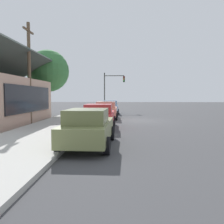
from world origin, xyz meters
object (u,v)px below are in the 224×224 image
Objects in this scene: utility_pole_wooden at (29,71)px; car_skyblue at (110,107)px; fire_hydrant_red at (74,123)px; car_cherry at (99,116)px; car_olive at (89,127)px; shade_tree at (48,71)px; car_coral at (106,110)px; traffic_light_main at (112,86)px.

car_skyblue is at bearing -28.29° from utility_pole_wooden.
car_cherry is at bearing -48.49° from fire_hydrant_red.
utility_pole_wooden is (7.63, 5.48, 3.11)m from car_olive.
fire_hydrant_red is at bearing -154.91° from shade_tree.
utility_pole_wooden is (-4.06, 5.48, 3.11)m from car_coral.
car_olive is at bearing -144.32° from utility_pole_wooden.
utility_pole_wooden is at bearing -173.45° from shade_tree.
shade_tree is at bearing 114.59° from car_skyblue.
shade_tree reaches higher than fire_hydrant_red.
traffic_light_main reaches higher than fire_hydrant_red.
traffic_light_main is at bearing -1.79° from car_cherry.
car_cherry and car_coral have the same top height.
utility_pole_wooden is 10.56× the size of fire_hydrant_red.
shade_tree is 12.07m from fire_hydrant_red.
fire_hydrant_red is (-10.25, -4.80, -4.18)m from shade_tree.
car_olive is 5.58m from car_cherry.
car_olive is 4.60m from fire_hydrant_red.
car_coral is 0.87× the size of traffic_light_main.
car_cherry is 0.95× the size of car_skyblue.
car_coral is 6.17m from car_skyblue.
car_olive is at bearing -161.19° from fire_hydrant_red.
car_coral is (11.69, 0.00, 0.00)m from car_olive.
fire_hydrant_red is (-13.51, 1.50, -0.32)m from car_skyblue.
car_olive is at bearing 179.53° from traffic_light_main.
car_cherry is 6.56m from utility_pole_wooden.
car_skyblue reaches higher than fire_hydrant_red.
car_cherry is at bearing 179.05° from traffic_light_main.
shade_tree is (9.02, 6.19, 3.87)m from car_cherry.
shade_tree is at bearing 24.64° from car_olive.
shade_tree reaches higher than car_coral.
fire_hydrant_red is at bearing 20.18° from car_olive.
car_skyblue is 0.95× the size of traffic_light_main.
car_skyblue is 13.60m from fire_hydrant_red.
shade_tree is at bearing 25.09° from fire_hydrant_red.
car_olive is 0.98× the size of car_cherry.
fire_hydrant_red is at bearing 168.73° from car_coral.
traffic_light_main is (9.95, -0.18, 2.68)m from car_coral.
car_coral is at bearing 178.95° from traffic_light_main.
utility_pole_wooden reaches higher than fire_hydrant_red.
car_skyblue is at bearing -0.12° from car_coral.
car_olive is 0.88× the size of traffic_light_main.
car_skyblue is at bearing 1.29° from car_olive.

